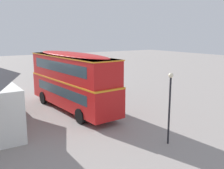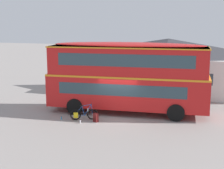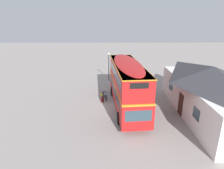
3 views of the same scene
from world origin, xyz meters
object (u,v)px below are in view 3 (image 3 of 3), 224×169
(backpack_on_ground, at_px, (102,99))
(water_bottle_clear_plastic, at_px, (98,98))
(touring_bicycle, at_px, (104,96))
(water_bottle_blue_sports, at_px, (102,94))
(double_decker_bus, at_px, (127,83))
(street_lamp, at_px, (109,63))

(backpack_on_ground, xyz_separation_m, water_bottle_clear_plastic, (-0.82, -0.55, -0.19))
(touring_bicycle, bearing_deg, water_bottle_blue_sports, -166.44)
(double_decker_bus, relative_size, touring_bicycle, 6.58)
(touring_bicycle, bearing_deg, water_bottle_clear_plastic, -82.58)
(double_decker_bus, height_order, water_bottle_clear_plastic, double_decker_bus)
(backpack_on_ground, xyz_separation_m, water_bottle_blue_sports, (-2.26, -0.17, -0.20))
(double_decker_bus, xyz_separation_m, street_lamp, (-9.19, -1.84, -0.05))
(water_bottle_clear_plastic, relative_size, street_lamp, 0.05)
(water_bottle_clear_plastic, bearing_deg, backpack_on_ground, 33.84)
(backpack_on_ground, bearing_deg, water_bottle_blue_sports, -175.69)
(backpack_on_ground, distance_m, water_bottle_blue_sports, 2.28)
(water_bottle_blue_sports, height_order, street_lamp, street_lamp)
(street_lamp, bearing_deg, water_bottle_blue_sports, -8.86)
(backpack_on_ground, height_order, water_bottle_clear_plastic, backpack_on_ground)
(touring_bicycle, height_order, water_bottle_clear_plastic, touring_bicycle)
(backpack_on_ground, height_order, water_bottle_blue_sports, backpack_on_ground)
(touring_bicycle, xyz_separation_m, water_bottle_clear_plastic, (0.09, -0.70, -0.27))
(water_bottle_clear_plastic, height_order, water_bottle_blue_sports, water_bottle_clear_plastic)
(touring_bicycle, relative_size, water_bottle_clear_plastic, 7.24)
(double_decker_bus, height_order, backpack_on_ground, double_decker_bus)
(water_bottle_clear_plastic, bearing_deg, street_lamp, 169.91)
(water_bottle_clear_plastic, distance_m, water_bottle_blue_sports, 1.49)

